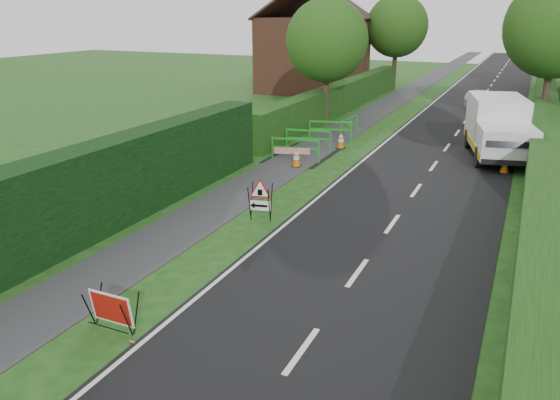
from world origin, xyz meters
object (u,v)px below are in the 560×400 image
(hatchback_car, at_px, (483,101))
(works_van, at_px, (499,127))
(red_rect_sign, at_px, (111,309))
(triangle_sign, at_px, (259,197))

(hatchback_car, bearing_deg, works_van, -102.27)
(works_van, bearing_deg, red_rect_sign, -121.52)
(triangle_sign, bearing_deg, red_rect_sign, -102.71)
(triangle_sign, height_order, hatchback_car, hatchback_car)
(works_van, xyz_separation_m, hatchback_car, (-1.59, 11.47, -0.63))
(triangle_sign, distance_m, works_van, 12.54)
(red_rect_sign, relative_size, triangle_sign, 0.88)
(triangle_sign, xyz_separation_m, hatchback_car, (4.23, 22.56, -0.10))
(red_rect_sign, xyz_separation_m, triangle_sign, (-0.03, 6.48, 0.31))
(triangle_sign, relative_size, hatchback_car, 0.28)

